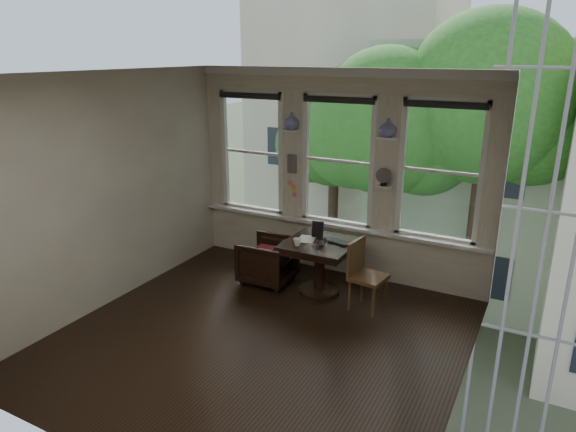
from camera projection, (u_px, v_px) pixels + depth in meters
The scene contains 25 objects.
ground at pixel (261, 337), 6.04m from camera, with size 4.50×4.50×0.00m, color black.
ceiling at pixel (256, 73), 5.12m from camera, with size 4.50×4.50×0.00m, color silver.
wall_back at pixel (338, 174), 7.47m from camera, with size 4.50×4.50×0.00m, color beige.
wall_front at pixel (97, 301), 3.69m from camera, with size 4.50×4.50×0.00m, color beige.
wall_left at pixel (109, 191), 6.59m from camera, with size 4.50×4.50×0.00m, color beige.
wall_right at pixel (475, 252), 4.58m from camera, with size 4.50×4.50×0.00m, color beige.
window_left at pixel (253, 152), 8.06m from camera, with size 1.10×0.12×1.90m, color white, non-canonical shape.
window_center at pixel (339, 161), 7.41m from camera, with size 1.10×0.12×1.90m, color white, non-canonical shape.
window_right at pixel (441, 171), 6.77m from camera, with size 1.10×0.12×1.90m, color white, non-canonical shape.
shelf_left at pixel (291, 131), 7.53m from camera, with size 0.26×0.16×0.03m, color white.
shelf_right at pixel (387, 138), 6.88m from camera, with size 0.26×0.16×0.03m, color white.
intercom at pixel (292, 164), 7.71m from camera, with size 0.14×0.06×0.28m, color #59544F.
sticky_notes at pixel (292, 186), 7.82m from camera, with size 0.16×0.01×0.24m, color pink, non-canonical shape.
desk_fan at pixel (384, 180), 7.04m from camera, with size 0.20×0.20×0.24m, color #59544F, non-canonical shape.
vase_left at pixel (291, 121), 7.49m from camera, with size 0.24×0.24×0.25m, color silver.
vase_right at pixel (388, 128), 6.84m from camera, with size 0.24×0.24×0.25m, color silver.
table at pixel (320, 268), 7.04m from camera, with size 0.90×0.90×0.75m, color black, non-canonical shape.
armchair_left at pixel (267, 260), 7.41m from camera, with size 0.70×0.72×0.66m, color black.
cushion_red at pixel (267, 253), 7.37m from camera, with size 0.45×0.45×0.06m, color maroon.
side_chair_right at pixel (368, 277), 6.56m from camera, with size 0.42×0.42×0.92m, color #4E311C, non-canonical shape.
laptop at pixel (335, 243), 6.87m from camera, with size 0.35×0.22×0.03m, color black.
mug at pixel (297, 242), 6.80m from camera, with size 0.11×0.11×0.10m, color white.
drinking_glass at pixel (321, 242), 6.79m from camera, with size 0.13×0.13×0.10m, color white.
tablet at pixel (318, 229), 7.11m from camera, with size 0.16×0.02×0.22m, color black.
papers at pixel (307, 239), 7.04m from camera, with size 0.22×0.30×0.00m, color silver.
Camera 1 is at (2.77, -4.54, 3.21)m, focal length 32.00 mm.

